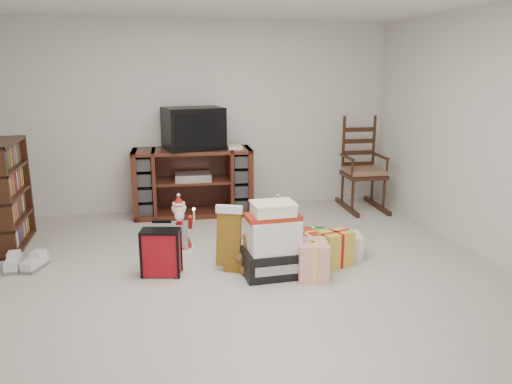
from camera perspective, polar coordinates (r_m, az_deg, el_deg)
The scene contains 13 objects.
room at distance 4.33m, azimuth -1.51°, elevation 5.41°, with size 5.01×5.01×2.51m.
tv_stand at distance 6.59m, azimuth -7.21°, elevation 1.15°, with size 1.55×0.62×0.87m.
bookshelf at distance 5.97m, azimuth -26.62°, elevation -0.48°, with size 0.31×0.94×1.15m.
rocking_chair at distance 7.01m, azimuth 11.96°, elevation 1.80°, with size 0.56×0.89×1.31m.
gift_pile at distance 4.66m, azimuth 1.94°, elevation -5.99°, with size 0.56×0.42×0.69m.
red_suitcase at distance 4.76m, azimuth -10.77°, elevation -6.81°, with size 0.37×0.25×0.52m.
stocking at distance 4.79m, azimuth -3.13°, elevation -5.22°, with size 0.30×0.13×0.64m, color #0C6D1A, non-canonical shape.
teddy_bear at distance 4.80m, azimuth -0.60°, elevation -7.15°, with size 0.25×0.22×0.36m.
santa_figurine at distance 5.50m, azimuth 2.48°, elevation -3.81°, with size 0.27×0.26×0.55m.
mrs_claus_figurine at distance 5.35m, azimuth -8.71°, elevation -4.23°, with size 0.30×0.28×0.61m.
sneaker_pair at distance 5.36m, azimuth -24.98°, elevation -7.44°, with size 0.39×0.34×0.11m.
gift_cluster at distance 5.06m, azimuth 7.55°, elevation -6.38°, with size 0.83×0.94×0.28m.
crt_television at distance 6.48m, azimuth -7.16°, elevation 7.23°, with size 0.81×0.66×0.53m.
Camera 1 is at (-0.80, -4.20, 1.90)m, focal length 35.00 mm.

